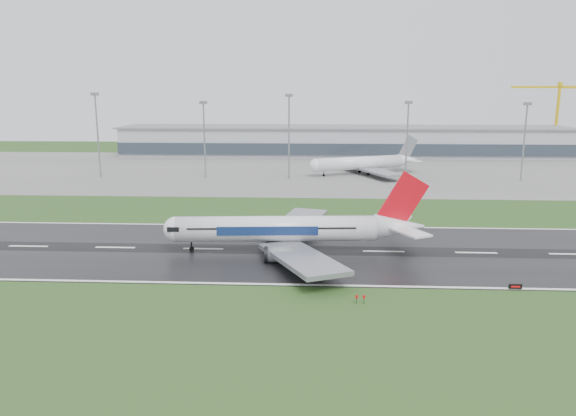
{
  "coord_description": "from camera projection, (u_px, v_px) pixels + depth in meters",
  "views": [
    {
      "loc": [
        -15.24,
        -114.06,
        34.32
      ],
      "look_at": [
        -21.64,
        12.0,
        7.0
      ],
      "focal_mm": 33.54,
      "sensor_mm": 36.0,
      "label": 1
    }
  ],
  "objects": [
    {
      "name": "runway_sign",
      "position": [
        515.0,
        287.0,
        95.18
      ],
      "size": [
        2.31,
        0.71,
        1.04
      ],
      "primitive_type": null,
      "rotation": [
        0.0,
        0.0,
        -0.2
      ],
      "color": "black",
      "rests_on": "ground"
    },
    {
      "name": "tower_crane",
      "position": [
        557.0,
        118.0,
        302.86
      ],
      "size": [
        40.14,
        5.51,
        39.95
      ],
      "primitive_type": null,
      "rotation": [
        0.0,
        0.0,
        0.08
      ],
      "color": "gold",
      "rests_on": "ground"
    },
    {
      "name": "floodmast_2",
      "position": [
        289.0,
        139.0,
        213.3
      ],
      "size": [
        0.64,
        0.64,
        32.39
      ],
      "primitive_type": "cylinder",
      "color": "gray",
      "rests_on": "ground"
    },
    {
      "name": "apron",
      "position": [
        349.0,
        170.0,
        239.84
      ],
      "size": [
        400.0,
        130.0,
        0.08
      ],
      "primitive_type": "cube",
      "color": "slate",
      "rests_on": "ground"
    },
    {
      "name": "floodmast_3",
      "position": [
        407.0,
        142.0,
        211.28
      ],
      "size": [
        0.64,
        0.64,
        29.74
      ],
      "primitive_type": "cylinder",
      "color": "gray",
      "rests_on": "ground"
    },
    {
      "name": "floodmast_0",
      "position": [
        98.0,
        137.0,
        217.08
      ],
      "size": [
        0.64,
        0.64,
        32.87
      ],
      "primitive_type": "cylinder",
      "color": "gray",
      "rests_on": "ground"
    },
    {
      "name": "main_airliner",
      "position": [
        295.0,
        213.0,
        116.67
      ],
      "size": [
        60.76,
        58.26,
        16.82
      ],
      "primitive_type": null,
      "rotation": [
        0.0,
        0.0,
        0.07
      ],
      "color": "silver",
      "rests_on": "runway"
    },
    {
      "name": "runway",
      "position": [
        384.0,
        252.0,
        117.83
      ],
      "size": [
        400.0,
        45.0,
        0.1
      ],
      "primitive_type": "cube",
      "color": "black",
      "rests_on": "ground"
    },
    {
      "name": "floodmast_1",
      "position": [
        205.0,
        142.0,
        215.27
      ],
      "size": [
        0.64,
        0.64,
        29.63
      ],
      "primitive_type": "cylinder",
      "color": "gray",
      "rests_on": "ground"
    },
    {
      "name": "terminal",
      "position": [
        343.0,
        141.0,
        296.83
      ],
      "size": [
        240.0,
        36.0,
        15.0
      ],
      "primitive_type": "cube",
      "color": "#999BA4",
      "rests_on": "ground"
    },
    {
      "name": "floodmast_4",
      "position": [
        524.0,
        144.0,
        209.09
      ],
      "size": [
        0.64,
        0.64,
        29.27
      ],
      "primitive_type": "cylinder",
      "color": "gray",
      "rests_on": "ground"
    },
    {
      "name": "ground",
      "position": [
        384.0,
        252.0,
        117.84
      ],
      "size": [
        520.0,
        520.0,
        0.0
      ],
      "primitive_type": "plane",
      "color": "#234418",
      "rests_on": "ground"
    },
    {
      "name": "parked_airliner",
      "position": [
        364.0,
        156.0,
        227.44
      ],
      "size": [
        67.74,
        65.94,
        15.33
      ],
      "primitive_type": null,
      "rotation": [
        0.0,
        0.0,
        0.42
      ],
      "color": "white",
      "rests_on": "apron"
    }
  ]
}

